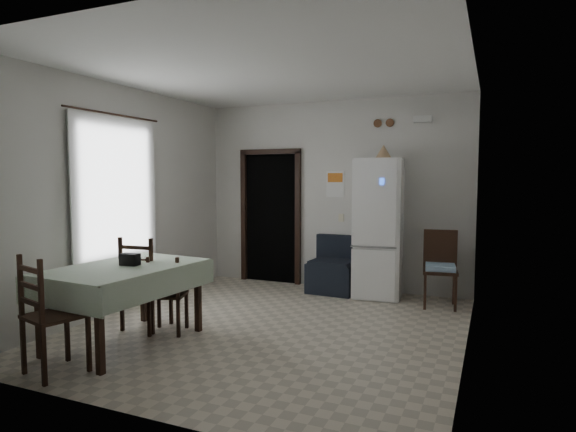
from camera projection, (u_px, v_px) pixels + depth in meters
The scene contains 25 objects.
ground at pixel (271, 327), 5.53m from camera, with size 4.50×4.50×0.00m, color beige.
ceiling at pixel (270, 70), 5.30m from camera, with size 4.20×4.50×0.02m, color white, non-canonical shape.
wall_back at pixel (332, 195), 7.48m from camera, with size 4.20×0.02×2.90m, color silver, non-canonical shape.
wall_front at pixel (133, 216), 3.35m from camera, with size 4.20×0.02×2.90m, color silver, non-canonical shape.
wall_left at pixel (124, 198), 6.24m from camera, with size 0.02×4.50×2.90m, color silver, non-canonical shape.
wall_right at pixel (469, 206), 4.59m from camera, with size 0.02×4.50×2.90m, color silver, non-canonical shape.
doorway at pixel (276, 217), 8.11m from camera, with size 1.06×0.52×2.22m.
window_recess at pixel (110, 191), 6.07m from camera, with size 0.10×1.20×1.60m, color silver.
curtain at pixel (117, 191), 6.03m from camera, with size 0.02×1.45×1.85m, color silver.
curtain_rod at pixel (115, 114), 5.95m from camera, with size 0.02×0.02×1.60m, color black.
calendar at pixel (335, 184), 7.43m from camera, with size 0.28×0.02×0.40m, color white.
calendar_image at pixel (335, 178), 7.42m from camera, with size 0.24×0.01×0.14m, color orange.
light_switch at pixel (341, 218), 7.43m from camera, with size 0.08×0.02×0.12m, color beige.
vent_left at pixel (378, 123), 7.10m from camera, with size 0.12×0.12×0.03m, color #513320.
vent_right at pixel (390, 123), 7.03m from camera, with size 0.12×0.12×0.03m, color #513320.
emergency_light at pixel (423, 119), 6.82m from camera, with size 0.25×0.07×0.09m, color white.
fridge at pixel (379, 228), 6.90m from camera, with size 0.65×0.65×1.99m, color white, non-canonical shape.
tan_cone at pixel (384, 152), 6.76m from camera, with size 0.23×0.23×0.19m, color tan.
navy_seat at pixel (334, 264), 7.21m from camera, with size 0.69×0.67×0.84m, color black, non-canonical shape.
corner_chair at pixel (440, 269), 6.37m from camera, with size 0.44×0.44×1.02m, color black, non-canonical shape.
dining_table at pixel (125, 305), 4.96m from camera, with size 1.02×1.56×0.81m, color #A7BA9F, non-canonical shape.
black_bag at pixel (130, 259), 4.97m from camera, with size 0.19×0.11×0.12m, color black.
dining_chair_far_left at pixel (146, 282), 5.49m from camera, with size 0.45×0.45×1.06m, color black, non-canonical shape.
dining_chair_far_right at pixel (168, 294), 5.33m from camera, with size 0.37×0.37×0.87m, color black, non-canonical shape.
dining_chair_near_head at pixel (55, 314), 4.20m from camera, with size 0.45×0.45×1.06m, color black, non-canonical shape.
Camera 1 is at (2.31, -4.89, 1.72)m, focal length 30.00 mm.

